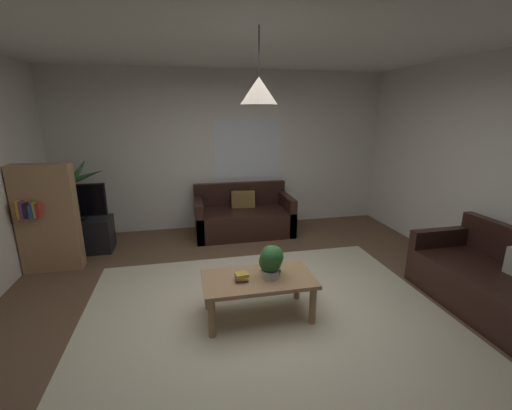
# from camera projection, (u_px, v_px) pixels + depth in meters

# --- Properties ---
(floor) EXTENTS (5.67, 5.53, 0.02)m
(floor) POSITION_uv_depth(u_px,v_px,m) (262.00, 307.00, 3.62)
(floor) COLOR brown
(floor) RESTS_ON ground
(rug) EXTENTS (3.69, 3.04, 0.01)m
(rug) POSITION_uv_depth(u_px,v_px,m) (266.00, 317.00, 3.43)
(rug) COLOR beige
(rug) RESTS_ON ground
(wall_back) EXTENTS (5.79, 0.06, 2.70)m
(wall_back) POSITION_uv_depth(u_px,v_px,m) (226.00, 151.00, 5.88)
(wall_back) COLOR silver
(wall_back) RESTS_ON ground
(wall_right) EXTENTS (0.06, 5.53, 2.70)m
(wall_right) POSITION_uv_depth(u_px,v_px,m) (507.00, 172.00, 3.84)
(wall_right) COLOR silver
(wall_right) RESTS_ON ground
(ceiling) EXTENTS (5.67, 5.53, 0.02)m
(ceiling) POSITION_uv_depth(u_px,v_px,m) (263.00, 28.00, 2.89)
(ceiling) COLOR white
(window_pane) EXTENTS (1.19, 0.01, 1.03)m
(window_pane) POSITION_uv_depth(u_px,v_px,m) (248.00, 149.00, 5.92)
(window_pane) COLOR white
(couch_under_window) EXTENTS (1.61, 0.84, 0.82)m
(couch_under_window) POSITION_uv_depth(u_px,v_px,m) (243.00, 218.00, 5.73)
(couch_under_window) COLOR black
(couch_under_window) RESTS_ON ground
(couch_right_side) EXTENTS (0.84, 1.54, 0.82)m
(couch_right_side) POSITION_uv_depth(u_px,v_px,m) (492.00, 284.00, 3.53)
(couch_right_side) COLOR black
(couch_right_side) RESTS_ON ground
(coffee_table) EXTENTS (1.10, 0.59, 0.43)m
(coffee_table) POSITION_uv_depth(u_px,v_px,m) (258.00, 284.00, 3.36)
(coffee_table) COLOR #A87F56
(coffee_table) RESTS_ON ground
(book_on_table_0) EXTENTS (0.13, 0.11, 0.03)m
(book_on_table_0) POSITION_uv_depth(u_px,v_px,m) (241.00, 279.00, 3.28)
(book_on_table_0) COLOR #72387F
(book_on_table_0) RESTS_ON coffee_table
(book_on_table_1) EXTENTS (0.13, 0.12, 0.03)m
(book_on_table_1) POSITION_uv_depth(u_px,v_px,m) (242.00, 278.00, 3.26)
(book_on_table_1) COLOR gold
(book_on_table_1) RESTS_ON coffee_table
(book_on_table_2) EXTENTS (0.13, 0.12, 0.03)m
(book_on_table_2) POSITION_uv_depth(u_px,v_px,m) (242.00, 275.00, 3.26)
(book_on_table_2) COLOR gold
(book_on_table_2) RESTS_ON coffee_table
(remote_on_table_0) EXTENTS (0.12, 0.17, 0.02)m
(remote_on_table_0) POSITION_uv_depth(u_px,v_px,m) (277.00, 274.00, 3.40)
(remote_on_table_0) COLOR black
(remote_on_table_0) RESTS_ON coffee_table
(potted_plant_on_table) EXTENTS (0.23, 0.26, 0.34)m
(potted_plant_on_table) POSITION_uv_depth(u_px,v_px,m) (271.00, 260.00, 3.31)
(potted_plant_on_table) COLOR beige
(potted_plant_on_table) RESTS_ON coffee_table
(tv_stand) EXTENTS (0.90, 0.44, 0.50)m
(tv_stand) POSITION_uv_depth(u_px,v_px,m) (80.00, 236.00, 4.98)
(tv_stand) COLOR black
(tv_stand) RESTS_ON ground
(tv) EXTENTS (0.85, 0.16, 0.53)m
(tv) POSITION_uv_depth(u_px,v_px,m) (75.00, 202.00, 4.82)
(tv) COLOR black
(tv) RESTS_ON tv_stand
(potted_palm_corner) EXTENTS (0.88, 0.77, 1.34)m
(potted_palm_corner) POSITION_uv_depth(u_px,v_px,m) (75.00, 204.00, 5.27)
(potted_palm_corner) COLOR #B77051
(potted_palm_corner) RESTS_ON ground
(bookshelf_corner) EXTENTS (0.70, 0.31, 1.40)m
(bookshelf_corner) POSITION_uv_depth(u_px,v_px,m) (47.00, 218.00, 4.29)
(bookshelf_corner) COLOR #A87F56
(bookshelf_corner) RESTS_ON ground
(pendant_lamp) EXTENTS (0.32, 0.32, 0.62)m
(pendant_lamp) POSITION_uv_depth(u_px,v_px,m) (259.00, 91.00, 2.87)
(pendant_lamp) COLOR black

